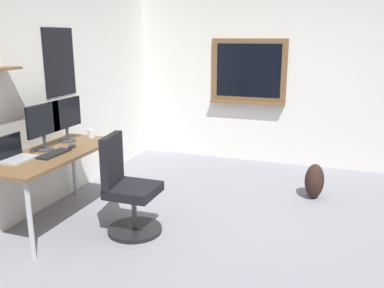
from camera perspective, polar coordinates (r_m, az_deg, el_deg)
ground_plane at (r=4.03m, az=10.14°, el=-12.47°), size 5.20×5.20×0.00m
wall_back at (r=4.67m, az=-20.40°, el=7.35°), size 5.00×0.30×2.60m
wall_right at (r=6.05m, az=14.49°, el=9.26°), size 0.22×5.00×2.60m
desk at (r=4.25m, az=-18.74°, el=-1.99°), size 1.47×0.64×0.73m
office_chair at (r=3.95m, az=-8.99°, el=-6.52°), size 0.52×0.52×0.95m
laptop at (r=4.08m, az=-23.42°, el=-1.28°), size 0.31×0.21×0.23m
monitor_primary at (r=4.26m, az=-19.92°, el=2.70°), size 0.46×0.17×0.46m
monitor_secondary at (r=4.55m, az=-17.01°, el=3.64°), size 0.46×0.17×0.46m
keyboard at (r=4.12m, az=-18.58°, el=-1.29°), size 0.37×0.13×0.02m
computer_mouse at (r=4.34m, az=-16.33°, el=-0.26°), size 0.10×0.06×0.03m
coffee_mug at (r=4.70m, az=-13.83°, el=1.40°), size 0.08×0.08×0.09m
backpack at (r=4.99m, az=16.63°, el=-4.93°), size 0.32×0.22×0.40m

